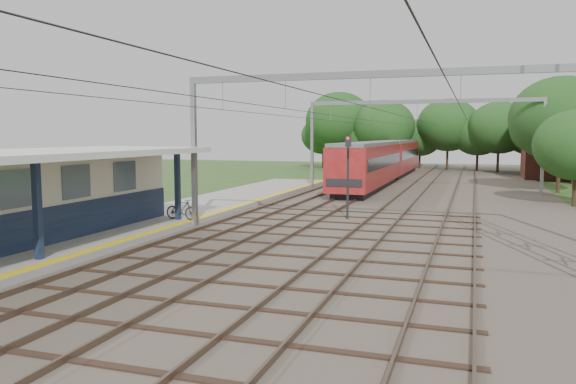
% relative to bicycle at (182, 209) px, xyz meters
% --- Properties ---
extents(ground, '(160.00, 160.00, 0.00)m').
position_rel_bicycle_xyz_m(ground, '(5.71, -15.00, -0.86)').
color(ground, '#2D4C1E').
rests_on(ground, ground).
extents(ballast_bed, '(18.00, 90.00, 0.10)m').
position_rel_bicycle_xyz_m(ballast_bed, '(9.71, 15.00, -0.81)').
color(ballast_bed, '#473D33').
rests_on(ballast_bed, ground).
extents(platform, '(5.00, 52.00, 0.35)m').
position_rel_bicycle_xyz_m(platform, '(-1.79, -1.00, -0.68)').
color(platform, gray).
rests_on(platform, ground).
extents(yellow_stripe, '(0.45, 52.00, 0.01)m').
position_rel_bicycle_xyz_m(yellow_stripe, '(0.46, -1.00, -0.50)').
color(yellow_stripe, yellow).
rests_on(yellow_stripe, platform).
extents(rail_tracks, '(11.80, 88.00, 0.15)m').
position_rel_bicycle_xyz_m(rail_tracks, '(7.21, 15.00, -0.68)').
color(rail_tracks, brown).
rests_on(rail_tracks, ballast_bed).
extents(catenary_system, '(17.22, 88.00, 7.00)m').
position_rel_bicycle_xyz_m(catenary_system, '(9.10, 10.28, 4.66)').
color(catenary_system, gray).
rests_on(catenary_system, ground).
extents(tree_band, '(31.72, 30.88, 8.82)m').
position_rel_bicycle_xyz_m(tree_band, '(9.56, 42.12, 4.06)').
color(tree_band, '#382619').
rests_on(tree_band, ground).
extents(house_far, '(8.00, 6.12, 8.66)m').
position_rel_bicycle_xyz_m(house_far, '(21.71, 37.00, 2.38)').
color(house_far, brown).
rests_on(house_far, ground).
extents(bicycle, '(1.71, 0.59, 1.01)m').
position_rel_bicycle_xyz_m(bicycle, '(0.00, 0.00, 0.00)').
color(bicycle, black).
rests_on(bicycle, platform).
extents(train, '(2.81, 35.03, 3.70)m').
position_rel_bicycle_xyz_m(train, '(5.21, 29.23, 1.21)').
color(train, black).
rests_on(train, ballast_bed).
extents(signal_post, '(0.34, 0.30, 4.31)m').
position_rel_bicycle_xyz_m(signal_post, '(7.06, 4.38, 1.85)').
color(signal_post, black).
rests_on(signal_post, ground).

